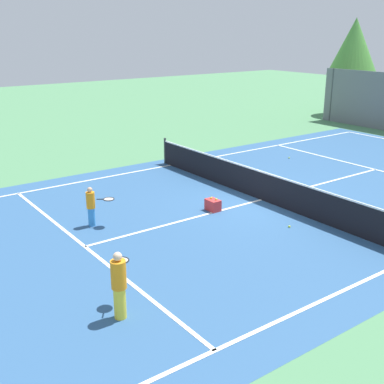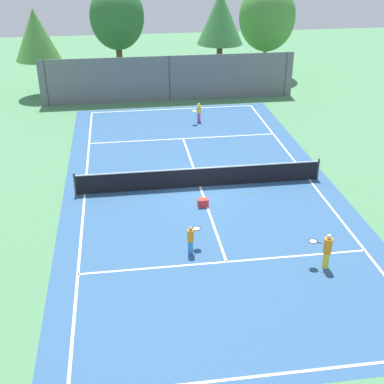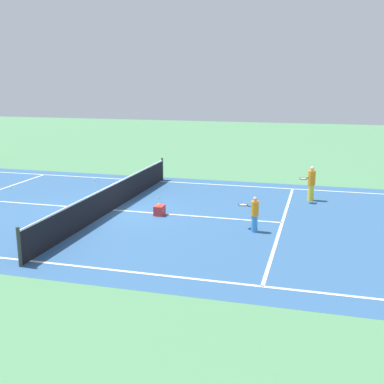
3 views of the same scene
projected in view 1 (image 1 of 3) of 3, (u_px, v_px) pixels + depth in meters
ground_plane at (261, 200)px, 16.63m from camera, size 80.00×80.00×0.00m
court_surface at (261, 200)px, 16.63m from camera, size 13.00×25.00×0.01m
tennis_net at (262, 185)px, 16.47m from camera, size 11.90×0.10×1.10m
tree_1 at (354, 47)px, 31.59m from camera, size 3.20×3.20×6.19m
player_1 at (92, 206)px, 14.27m from camera, size 0.65×0.79×1.18m
player_2 at (119, 284)px, 9.64m from camera, size 0.84×0.69×1.43m
ball_crate at (213, 205)px, 15.62m from camera, size 0.47×0.33×0.43m
tennis_ball_3 at (289, 158)px, 21.94m from camera, size 0.07×0.07×0.07m
tennis_ball_5 at (289, 226)px, 14.30m from camera, size 0.07×0.07×0.07m
tennis_ball_6 at (210, 176)px, 19.19m from camera, size 0.07×0.07×0.07m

